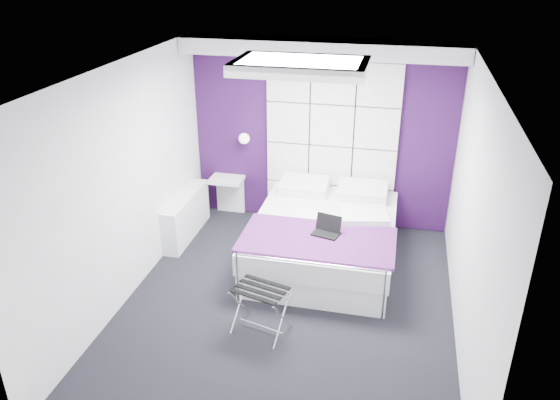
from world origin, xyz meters
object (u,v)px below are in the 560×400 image
(wall_lamp, at_px, (245,138))
(luggage_rack, at_px, (261,310))
(radiator, at_px, (186,216))
(bed, at_px, (324,238))
(laptop, at_px, (326,229))
(nightstand, at_px, (227,179))

(wall_lamp, bearing_deg, luggage_rack, -70.89)
(radiator, bearing_deg, bed, -6.67)
(bed, height_order, luggage_rack, bed)
(bed, height_order, laptop, laptop)
(luggage_rack, relative_size, laptop, 1.73)
(bed, xyz_separation_m, laptop, (0.08, -0.38, 0.34))
(radiator, xyz_separation_m, nightstand, (0.36, 0.72, 0.28))
(wall_lamp, relative_size, luggage_rack, 0.28)
(wall_lamp, height_order, laptop, wall_lamp)
(radiator, height_order, luggage_rack, radiator)
(nightstand, xyz_separation_m, laptop, (1.65, -1.33, 0.08))
(nightstand, height_order, laptop, laptop)
(radiator, bearing_deg, nightstand, 63.44)
(wall_lamp, height_order, radiator, wall_lamp)
(bed, bearing_deg, laptop, -78.52)
(wall_lamp, relative_size, laptop, 0.49)
(radiator, xyz_separation_m, bed, (1.93, -0.23, 0.02))
(nightstand, distance_m, luggage_rack, 2.76)
(bed, distance_m, nightstand, 1.85)
(bed, relative_size, luggage_rack, 4.06)
(radiator, distance_m, luggage_rack, 2.33)
(wall_lamp, relative_size, bed, 0.07)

